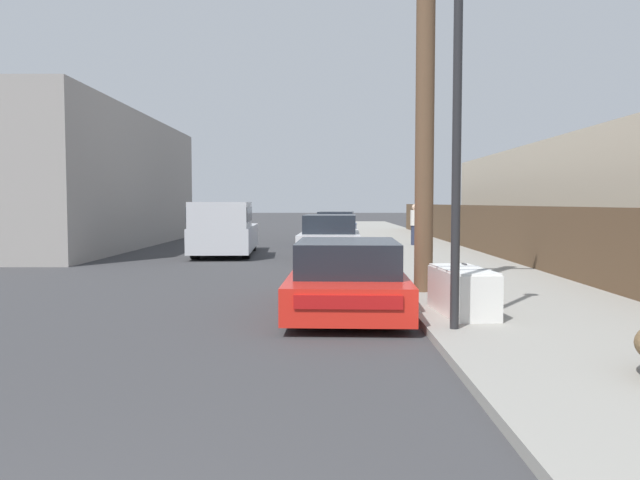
% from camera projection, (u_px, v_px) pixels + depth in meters
% --- Properties ---
extents(sidewalk_curb, '(4.20, 63.00, 0.12)m').
position_uv_depth(sidewalk_curb, '(410.00, 246.00, 25.24)').
color(sidewalk_curb, gray).
rests_on(sidewalk_curb, ground).
extents(discarded_fridge, '(0.80, 1.67, 0.72)m').
position_uv_depth(discarded_fridge, '(462.00, 291.00, 9.51)').
color(discarded_fridge, silver).
rests_on(discarded_fridge, sidewalk_curb).
extents(parked_sports_car_red, '(2.02, 4.74, 1.20)m').
position_uv_depth(parked_sports_car_red, '(347.00, 278.00, 10.48)').
color(parked_sports_car_red, red).
rests_on(parked_sports_car_red, ground).
extents(car_parked_mid, '(2.04, 4.75, 1.43)m').
position_uv_depth(car_parked_mid, '(330.00, 238.00, 20.02)').
color(car_parked_mid, silver).
rests_on(car_parked_mid, ground).
extents(car_parked_far, '(2.02, 4.80, 1.43)m').
position_uv_depth(car_parked_far, '(336.00, 229.00, 27.11)').
color(car_parked_far, '#2D478C').
rests_on(car_parked_far, ground).
extents(pickup_truck, '(2.23, 5.58, 1.84)m').
position_uv_depth(pickup_truck, '(224.00, 229.00, 21.22)').
color(pickup_truck, silver).
rests_on(pickup_truck, ground).
extents(utility_pole, '(1.80, 0.35, 7.33)m').
position_uv_depth(utility_pole, '(425.00, 94.00, 11.73)').
color(utility_pole, brown).
rests_on(utility_pole, sidewalk_curb).
extents(street_lamp, '(0.26, 0.26, 5.14)m').
position_uv_depth(street_lamp, '(457.00, 107.00, 8.21)').
color(street_lamp, '#232326').
rests_on(street_lamp, sidewalk_curb).
extents(wooden_fence, '(0.08, 37.65, 1.61)m').
position_uv_depth(wooden_fence, '(479.00, 228.00, 21.79)').
color(wooden_fence, brown).
rests_on(wooden_fence, sidewalk_curb).
extents(building_left_block, '(7.00, 16.68, 5.37)m').
position_uv_depth(building_left_block, '(65.00, 182.00, 25.69)').
color(building_left_block, gray).
rests_on(building_left_block, ground).
extents(building_right_house, '(6.00, 19.18, 3.85)m').
position_uv_depth(building_right_house, '(602.00, 200.00, 22.61)').
color(building_right_house, beige).
rests_on(building_right_house, ground).
extents(pedestrian, '(0.34, 0.34, 1.63)m').
position_uv_depth(pedestrian, '(415.00, 224.00, 24.90)').
color(pedestrian, '#282D42').
rests_on(pedestrian, sidewalk_curb).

